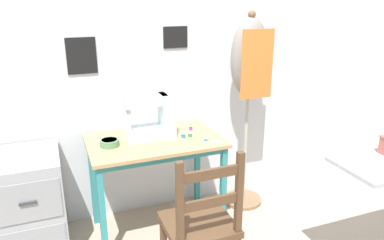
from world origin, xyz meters
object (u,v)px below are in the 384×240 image
object	(u,v)px
sewing_machine	(152,118)
dress_form	(249,70)
thread_spool_near_machine	(183,136)
thread_spool_mid_table	(190,135)
wooden_chair	(201,226)
scissors	(210,141)
filing_cabinet	(32,205)
fabric_bowl	(109,143)
thread_spool_far_edge	(191,128)

from	to	relation	value
sewing_machine	dress_form	world-z (taller)	dress_form
thread_spool_near_machine	dress_form	xyz separation A→B (m)	(0.61, 0.17, 0.40)
thread_spool_mid_table	wooden_chair	bearing A→B (deg)	-105.56
scissors	filing_cabinet	xyz separation A→B (m)	(-1.21, 0.23, -0.38)
filing_cabinet	dress_form	distance (m)	1.84
scissors	thread_spool_mid_table	size ratio (longest dim) A/B	3.39
scissors	filing_cabinet	size ratio (longest dim) A/B	0.18
fabric_bowl	thread_spool_near_machine	world-z (taller)	fabric_bowl
sewing_machine	fabric_bowl	bearing A→B (deg)	-170.18
sewing_machine	scissors	distance (m)	0.44
fabric_bowl	thread_spool_near_machine	bearing A→B (deg)	-5.21
thread_spool_far_edge	wooden_chair	distance (m)	0.86
scissors	filing_cabinet	bearing A→B (deg)	169.44
scissors	dress_form	bearing A→B (deg)	32.21
fabric_bowl	wooden_chair	size ratio (longest dim) A/B	0.14
filing_cabinet	thread_spool_far_edge	bearing A→B (deg)	0.86
filing_cabinet	thread_spool_mid_table	bearing A→B (deg)	-5.81
thread_spool_mid_table	wooden_chair	distance (m)	0.73
thread_spool_near_machine	thread_spool_far_edge	bearing A→B (deg)	50.58
thread_spool_far_edge	filing_cabinet	xyz separation A→B (m)	(-1.16, -0.02, -0.40)
thread_spool_mid_table	filing_cabinet	bearing A→B (deg)	174.19
filing_cabinet	sewing_machine	bearing A→B (deg)	-0.64
fabric_bowl	thread_spool_mid_table	bearing A→B (deg)	-4.79
sewing_machine	thread_spool_near_machine	size ratio (longest dim) A/B	9.96
sewing_machine	dress_form	distance (m)	0.85
thread_spool_far_edge	wooden_chair	size ratio (longest dim) A/B	0.04
scissors	wooden_chair	world-z (taller)	wooden_chair
thread_spool_mid_table	thread_spool_far_edge	distance (m)	0.14
fabric_bowl	scissors	world-z (taller)	fabric_bowl
thread_spool_far_edge	filing_cabinet	world-z (taller)	thread_spool_far_edge
thread_spool_far_edge	thread_spool_mid_table	bearing A→B (deg)	-112.59
fabric_bowl	thread_spool_mid_table	world-z (taller)	fabric_bowl
thread_spool_near_machine	wooden_chair	size ratio (longest dim) A/B	0.04
scissors	wooden_chair	size ratio (longest dim) A/B	0.14
fabric_bowl	dress_form	distance (m)	1.19
scissors	wooden_chair	xyz separation A→B (m)	(-0.28, -0.52, -0.30)
sewing_machine	wooden_chair	xyz separation A→B (m)	(0.07, -0.74, -0.44)
scissors	thread_spool_near_machine	xyz separation A→B (m)	(-0.16, 0.11, 0.02)
scissors	thread_spool_far_edge	world-z (taller)	thread_spool_far_edge
scissors	fabric_bowl	bearing A→B (deg)	166.58
thread_spool_near_machine	thread_spool_mid_table	bearing A→B (deg)	-0.67
thread_spool_mid_table	filing_cabinet	distance (m)	1.18
thread_spool_far_edge	dress_form	distance (m)	0.64
fabric_bowl	sewing_machine	bearing A→B (deg)	9.82
scissors	wooden_chair	distance (m)	0.66
fabric_bowl	thread_spool_far_edge	size ratio (longest dim) A/B	3.35
sewing_machine	scissors	size ratio (longest dim) A/B	2.86
sewing_machine	thread_spool_mid_table	bearing A→B (deg)	-22.51
thread_spool_near_machine	wooden_chair	distance (m)	0.72
thread_spool_mid_table	wooden_chair	world-z (taller)	wooden_chair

